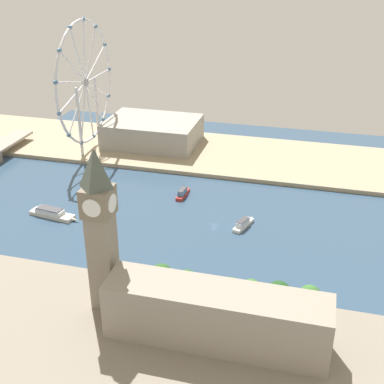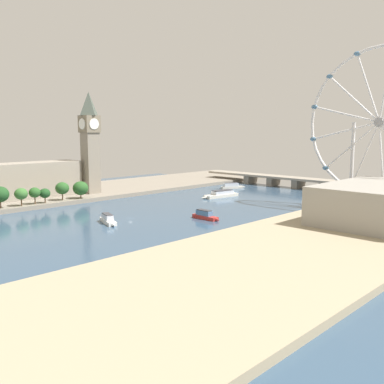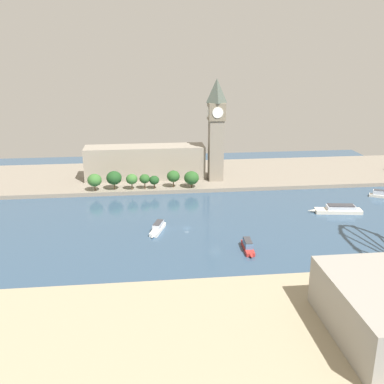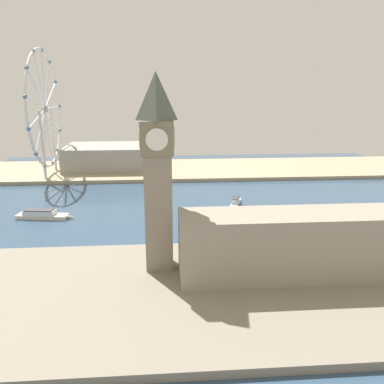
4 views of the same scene
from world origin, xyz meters
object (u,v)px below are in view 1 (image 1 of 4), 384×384
(tour_boat_1, at_px, (243,224))
(tour_boat_4, at_px, (52,213))
(ferris_wheel, at_px, (86,83))
(riverside_hall, at_px, (153,132))
(tour_boat_2, at_px, (183,193))
(parliament_block, at_px, (216,316))
(clock_tower, at_px, (100,228))

(tour_boat_1, height_order, tour_boat_4, tour_boat_4)
(tour_boat_1, bearing_deg, ferris_wheel, 75.91)
(riverside_hall, distance_m, tour_boat_2, 100.42)
(tour_boat_2, distance_m, tour_boat_4, 89.25)
(parliament_block, height_order, ferris_wheel, ferris_wheel)
(clock_tower, xyz_separation_m, riverside_hall, (213.05, 48.47, -31.37))
(parliament_block, bearing_deg, tour_boat_2, 21.20)
(ferris_wheel, distance_m, riverside_hall, 68.72)
(clock_tower, xyz_separation_m, parliament_block, (-12.00, -56.36, -28.58))
(tour_boat_4, bearing_deg, tour_boat_2, 42.71)
(ferris_wheel, height_order, tour_boat_4, ferris_wheel)
(ferris_wheel, relative_size, tour_boat_1, 4.59)
(parliament_block, distance_m, tour_boat_4, 156.16)
(ferris_wheel, height_order, tour_boat_1, ferris_wheel)
(riverside_hall, height_order, tour_boat_4, riverside_hall)
(parliament_block, height_order, tour_boat_2, parliament_block)
(ferris_wheel, bearing_deg, tour_boat_2, -122.58)
(riverside_hall, height_order, tour_boat_1, riverside_hall)
(clock_tower, bearing_deg, tour_boat_1, -28.00)
(clock_tower, relative_size, riverside_hall, 1.05)
(ferris_wheel, xyz_separation_m, tour_boat_4, (-112.99, -24.34, -55.43))
(parliament_block, relative_size, tour_boat_2, 4.52)
(tour_boat_1, xyz_separation_m, tour_boat_4, (-18.34, 121.91, 0.10))
(parliament_block, xyz_separation_m, tour_boat_2, (139.19, 53.98, -14.01))
(tour_boat_1, bearing_deg, parliament_block, -158.11)
(parliament_block, height_order, tour_boat_4, parliament_block)
(clock_tower, bearing_deg, ferris_wheel, 26.74)
(ferris_wheel, relative_size, tour_boat_2, 4.89)
(riverside_hall, relative_size, tour_boat_2, 3.58)
(parliament_block, bearing_deg, ferris_wheel, 36.98)
(tour_boat_1, xyz_separation_m, tour_boat_2, (32.02, 48.23, 0.07))
(clock_tower, height_order, riverside_hall, clock_tower)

